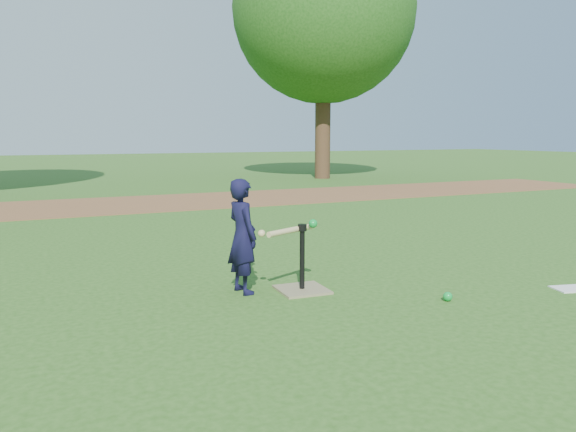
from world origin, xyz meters
name	(u,v)px	position (x,y,z in m)	size (l,w,h in m)	color
ground	(331,295)	(0.00, 0.00, 0.00)	(80.00, 80.00, 0.00)	#285116
dirt_strip	(153,203)	(0.00, 7.50, 0.01)	(24.00, 3.00, 0.01)	brown
child	(242,236)	(-0.67, 0.43, 0.51)	(0.38, 0.25, 1.03)	black
wiffle_ball_ground	(448,297)	(0.81, -0.58, 0.04)	(0.08, 0.08, 0.08)	#0D9432
clipboard	(570,289)	(2.08, -0.77, 0.01)	(0.30, 0.23, 0.01)	silver
batting_tee	(302,279)	(-0.17, 0.24, 0.11)	(0.46, 0.46, 0.61)	#857854
swing_action	(293,229)	(-0.27, 0.22, 0.58)	(0.61, 0.30, 0.11)	tan
tree_right	(324,11)	(6.50, 12.00, 5.29)	(5.80, 5.80, 8.21)	#382316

